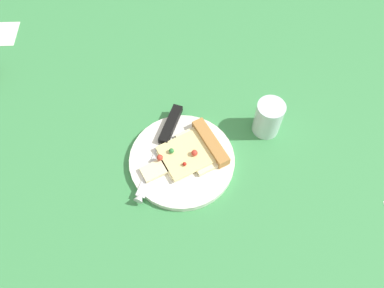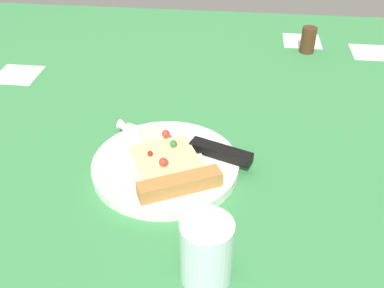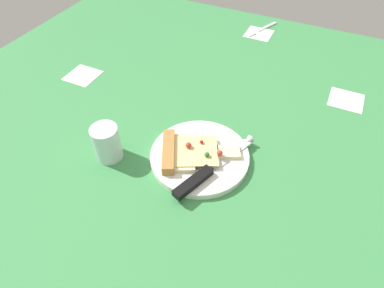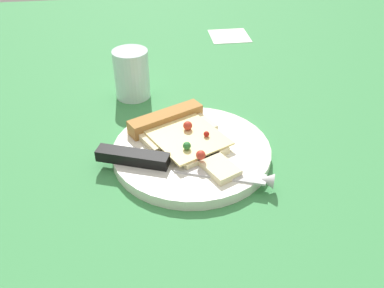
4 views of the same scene
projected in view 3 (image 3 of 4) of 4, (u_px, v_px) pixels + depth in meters
ground_plane at (186, 156)px, 77.07cm from camera, size 152.84×152.84×3.00cm
plate at (200, 156)px, 73.94cm from camera, size 22.61×22.61×1.56cm
pizza_slice at (188, 152)px, 72.75cm from camera, size 19.05×14.97×2.64cm
knife at (208, 171)px, 69.27cm from camera, size 10.47×23.19×2.45cm
drinking_glass at (107, 143)px, 72.05cm from camera, size 6.11×6.11×8.57cm
fork at (260, 29)px, 116.30cm from camera, size 7.86×14.71×0.80cm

